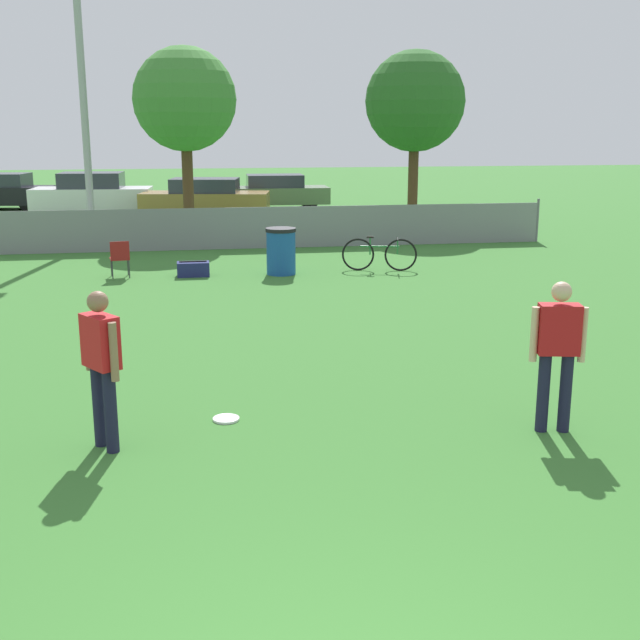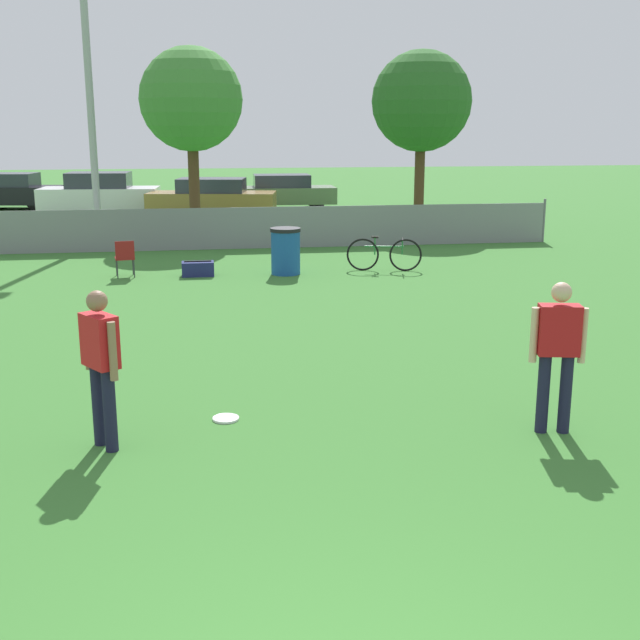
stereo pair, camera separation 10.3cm
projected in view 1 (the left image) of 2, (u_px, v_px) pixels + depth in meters
The scene contains 15 objects.
fence_backline at pixel (214, 229), 21.19m from camera, with size 18.22×0.07×1.21m.
light_pole at pixel (82, 76), 21.32m from camera, with size 0.90×0.36×7.49m.
tree_near_pole at pixel (185, 100), 22.93m from camera, with size 2.96×2.96×5.43m.
tree_far_right at pixel (415, 102), 25.06m from camera, with size 3.13×3.13×5.52m.
player_defender_red at pixel (101, 359), 7.95m from camera, with size 0.42×0.50×1.64m.
player_thrower_red at pixel (558, 346), 8.42m from camera, with size 0.58×0.30×1.64m.
frisbee_disc at pixel (226, 419), 8.96m from camera, with size 0.30×0.30×0.03m.
folding_chair_sideline at pixel (120, 256), 17.25m from camera, with size 0.46×0.46×0.80m.
bicycle_sideline at pixel (379, 254), 18.09m from camera, with size 1.66×0.53×0.79m.
trash_bin at pixel (281, 251), 17.66m from camera, with size 0.67×0.67×1.02m.
gear_bag_sideline at pixel (193, 269), 17.49m from camera, with size 0.69×0.38×0.34m.
parked_car_dark at pixel (2, 192), 31.37m from camera, with size 4.11×2.23×1.40m.
parked_car_white at pixel (92, 194), 29.91m from camera, with size 4.44×2.08×1.52m.
parked_car_tan at pixel (205, 198), 28.89m from camera, with size 4.77×2.47×1.37m.
parked_car_olive at pixel (275, 192), 31.77m from camera, with size 4.24×1.77×1.33m.
Camera 1 is at (-0.74, -3.34, 3.20)m, focal length 45.00 mm.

